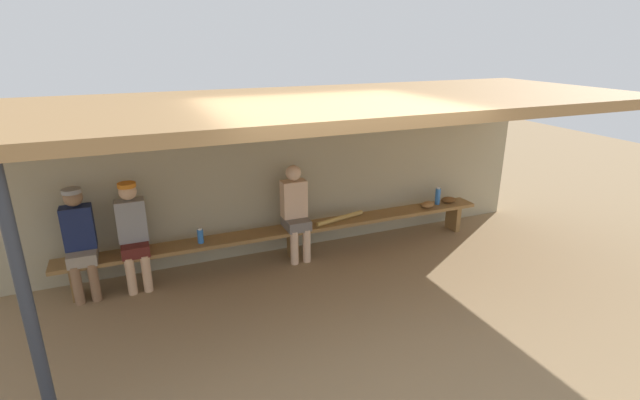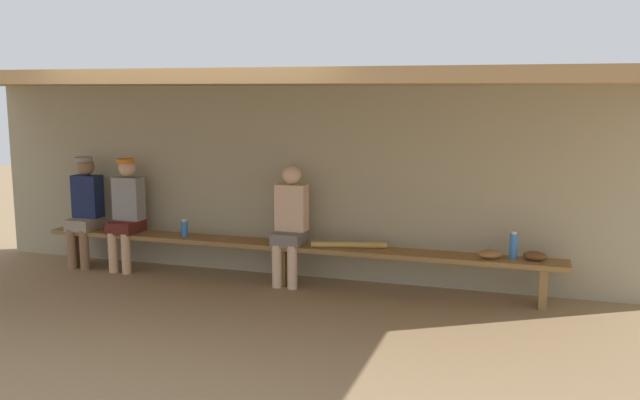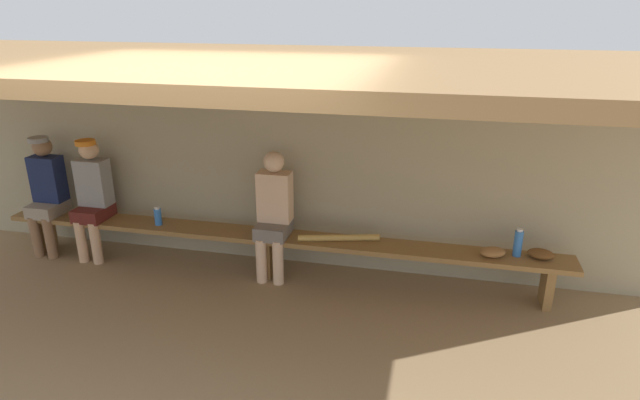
% 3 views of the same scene
% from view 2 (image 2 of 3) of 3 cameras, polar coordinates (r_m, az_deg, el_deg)
% --- Properties ---
extents(ground_plane, '(24.00, 24.00, 0.00)m').
position_cam_2_polar(ground_plane, '(6.48, -7.69, -10.41)').
color(ground_plane, '#937754').
extents(back_wall, '(8.00, 0.20, 2.20)m').
position_cam_2_polar(back_wall, '(8.03, -1.75, 1.54)').
color(back_wall, tan).
rests_on(back_wall, ground).
extents(dugout_roof, '(8.00, 2.80, 0.12)m').
position_cam_2_polar(dugout_roof, '(6.75, -5.52, 9.94)').
color(dugout_roof, '#9E7547').
rests_on(dugout_roof, back_wall).
extents(bench, '(6.00, 0.36, 0.46)m').
position_cam_2_polar(bench, '(7.74, -2.83, -4.12)').
color(bench, olive).
rests_on(bench, ground).
extents(player_in_white, '(0.34, 0.42, 1.34)m').
position_cam_2_polar(player_in_white, '(8.59, -15.68, -0.68)').
color(player_in_white, '#591E19').
rests_on(player_in_white, ground).
extents(player_middle, '(0.34, 0.42, 1.34)m').
position_cam_2_polar(player_middle, '(7.66, -2.49, -1.65)').
color(player_middle, slate).
rests_on(player_middle, ground).
extents(player_in_red, '(0.34, 0.42, 1.34)m').
position_cam_2_polar(player_in_red, '(8.92, -18.80, -0.48)').
color(player_in_red, gray).
rests_on(player_in_red, ground).
extents(water_bottle_green, '(0.08, 0.08, 0.20)m').
position_cam_2_polar(water_bottle_green, '(8.21, -11.12, -2.32)').
color(water_bottle_green, blue).
rests_on(water_bottle_green, bench).
extents(water_bottle_blue, '(0.08, 0.08, 0.28)m').
position_cam_2_polar(water_bottle_blue, '(7.27, 15.68, -3.65)').
color(water_bottle_blue, blue).
rests_on(water_bottle_blue, bench).
extents(baseball_glove_dark_brown, '(0.27, 0.22, 0.09)m').
position_cam_2_polar(baseball_glove_dark_brown, '(7.28, 17.32, -4.43)').
color(baseball_glove_dark_brown, brown).
rests_on(baseball_glove_dark_brown, bench).
extents(baseball_glove_tan, '(0.28, 0.23, 0.09)m').
position_cam_2_polar(baseball_glove_tan, '(7.24, 13.85, -4.36)').
color(baseball_glove_tan, olive).
rests_on(baseball_glove_tan, bench).
extents(baseball_bat, '(0.81, 0.26, 0.07)m').
position_cam_2_polar(baseball_bat, '(7.50, 2.41, -3.72)').
color(baseball_bat, tan).
rests_on(baseball_bat, bench).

